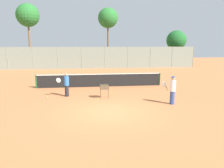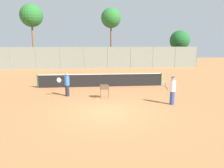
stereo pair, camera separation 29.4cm
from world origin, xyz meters
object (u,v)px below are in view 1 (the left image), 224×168
player_red_cap (66,84)px  parked_car (54,63)px  ball_cart (104,88)px  player_white_outfit (172,90)px  tennis_net (100,80)px

player_red_cap → parked_car: (-3.30, 18.62, -0.15)m
ball_cart → player_white_outfit: bearing=-26.0°
ball_cart → parked_car: size_ratio=0.22×
player_white_outfit → ball_cart: (-3.82, 1.86, -0.18)m
player_red_cap → parked_car: bearing=-91.9°
parked_car → player_white_outfit: bearing=-65.8°
player_white_outfit → parked_car: bearing=-33.6°
ball_cart → parked_car: (-5.77, 19.45, -0.02)m
player_white_outfit → parked_car: size_ratio=0.39×
tennis_net → ball_cart: size_ratio=11.27×
parked_car → player_red_cap: bearing=-80.0°
tennis_net → parked_car: size_ratio=2.44×
tennis_net → player_red_cap: 3.90m
tennis_net → parked_car: (-5.75, 15.60, 0.10)m
parked_car → tennis_net: bearing=-69.8°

